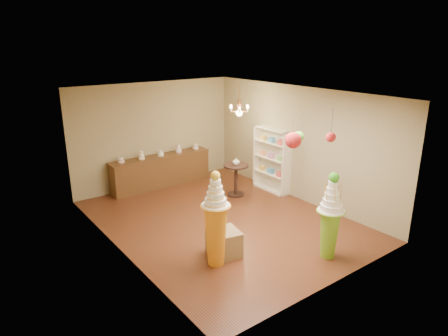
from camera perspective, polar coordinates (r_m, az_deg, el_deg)
floor at (r=9.59m, az=-0.31°, el=-7.49°), size 6.50×6.50×0.00m
ceiling at (r=8.74m, az=-0.35°, el=10.59°), size 6.50×6.50×0.00m
wall_back at (r=11.74m, az=-9.83°, el=4.75°), size 5.00×0.04×3.00m
wall_front at (r=6.87m, az=16.07°, el=-5.15°), size 5.00×0.04×3.00m
wall_left at (r=7.90m, az=-15.08°, el=-2.02°), size 0.04×6.50×3.00m
wall_right at (r=10.67m, az=10.55°, el=3.41°), size 0.04×6.50×3.00m
pedestal_green at (r=8.05m, az=14.89°, el=-7.60°), size 0.55×0.55×1.76m
pedestal_orange at (r=7.53m, az=-1.19°, el=-8.51°), size 0.55×0.55×1.87m
burlap_riser at (r=8.04m, az=0.00°, el=-10.67°), size 0.68×0.68×0.52m
sideboard at (r=11.77m, az=-8.95°, el=-0.33°), size 3.04×0.54×1.16m
shelving_unit at (r=11.26m, az=6.84°, el=1.18°), size 0.33×1.20×1.80m
round_table at (r=10.90m, az=1.72°, el=-1.09°), size 0.80×0.80×0.88m
vase at (r=10.78m, az=1.74°, el=0.97°), size 0.22×0.22×0.20m
pom_red_left at (r=6.98m, az=9.86°, el=3.94°), size 0.28×0.28×0.69m
pom_green_mid at (r=7.30m, az=10.59°, el=4.45°), size 0.19×0.19×0.65m
pom_red_right at (r=7.24m, az=15.02°, el=4.28°), size 0.18×0.18×0.61m
chandelier at (r=10.71m, az=2.19°, el=8.13°), size 0.66×0.66×0.85m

